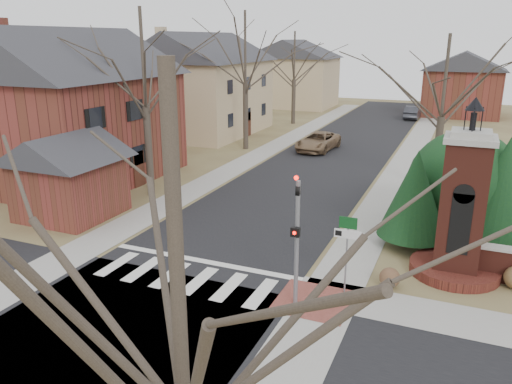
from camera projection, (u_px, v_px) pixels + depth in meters
The scene contains 27 objects.
ground at pixel (173, 288), 17.41m from camera, with size 120.00×120.00×0.00m, color brown.
main_street at pixel (332, 156), 36.77m from camera, with size 8.00×70.00×0.01m, color black.
cross_street at pixel (119, 332), 14.76m from camera, with size 120.00×8.00×0.01m, color black.
crosswalk_zone at pixel (185, 278), 18.11m from camera, with size 8.00×2.20×0.02m, color silver.
stop_bar at pixel (204, 261), 19.43m from camera, with size 8.00×0.35×0.02m, color silver.
sidewalk_right_main at pixel (405, 163), 34.84m from camera, with size 2.00×60.00×0.02m, color gray.
sidewalk_left at pixel (267, 150), 38.70m from camera, with size 2.00×60.00×0.02m, color gray.
curb_apron at pixel (313, 301), 16.50m from camera, with size 2.40×2.40×0.02m, color brown.
traffic_signal_pole at pixel (297, 231), 15.55m from camera, with size 0.28×0.41×4.50m.
sign_post at pixel (347, 240), 16.50m from camera, with size 0.90×0.07×2.75m.
brick_gate_monument at pixel (461, 219), 17.82m from camera, with size 3.20×3.20×6.47m.
house_brick_left at pixel (71, 103), 29.66m from camera, with size 9.80×11.80×9.42m.
house_stucco_left at pixel (202, 82), 44.84m from camera, with size 9.80×12.80×9.28m.
garage_left at pixel (68, 171), 23.86m from camera, with size 4.80×4.80×4.29m.
house_distant_left at pixel (293, 72), 62.87m from camera, with size 10.80×8.80×8.53m.
house_distant_right at pixel (463, 82), 55.62m from camera, with size 8.80×8.80×7.30m.
evergreen_near at pixel (415, 194), 20.22m from camera, with size 2.80×2.80×4.10m.
evergreen_mid at pixel (504, 188), 19.96m from camera, with size 3.40×3.40×4.70m.
evergreen_mass at pixel (464, 181), 21.72m from camera, with size 4.80×4.80×4.80m, color #10321A.
bare_tree_0 at pixel (142, 51), 25.66m from camera, with size 8.05×8.05×11.15m.
bare_tree_1 at pixel (245, 43), 37.01m from camera, with size 8.40×8.40×11.64m.
bare_tree_2 at pixel (295, 52), 48.94m from camera, with size 7.35×7.35×10.19m.
bare_tree_3 at pixel (446, 70), 26.74m from camera, with size 7.00×7.00×9.70m.
bare_tree_4 at pixel (175, 229), 5.38m from camera, with size 6.65×6.65×9.21m.
pickup_truck at pixel (318, 141), 38.61m from camera, with size 2.31×5.00×1.39m, color #7F6345.
distant_car at pixel (413, 112), 53.80m from camera, with size 1.46×4.19×1.38m, color #33353B.
dry_shrub_left at pixel (390, 278), 17.36m from camera, with size 0.71×0.71×0.71m, color brown.
Camera 1 is at (8.76, -13.29, 8.33)m, focal length 35.00 mm.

